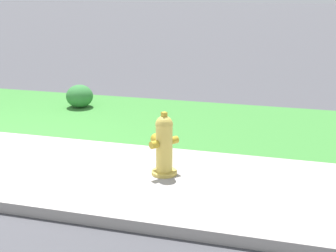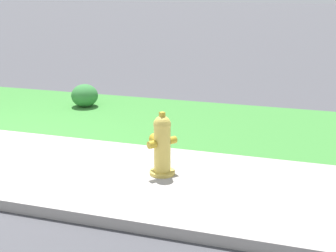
{
  "view_description": "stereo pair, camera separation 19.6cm",
  "coord_description": "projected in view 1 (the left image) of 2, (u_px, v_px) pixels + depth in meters",
  "views": [
    {
      "loc": [
        4.03,
        -4.85,
        2.18
      ],
      "look_at": [
        2.41,
        0.85,
        0.4
      ],
      "focal_mm": 50.0,
      "sensor_mm": 36.0,
      "label": 1
    },
    {
      "loc": [
        4.22,
        -4.8,
        2.18
      ],
      "look_at": [
        2.41,
        0.85,
        0.4
      ],
      "focal_mm": 50.0,
      "sensor_mm": 36.0,
      "label": 2
    }
  ],
  "objects": [
    {
      "name": "fire_hydrant_far_end",
      "position": [
        164.0,
        145.0,
        5.53
      ],
      "size": [
        0.35,
        0.35,
        0.78
      ],
      "rotation": [
        0.0,
        0.0,
        0.91
      ],
      "color": "gold",
      "rests_on": "ground"
    },
    {
      "name": "grass_verge",
      "position": [
        64.0,
        112.0,
        8.44
      ],
      "size": [
        18.0,
        2.79,
        0.01
      ],
      "primitive_type": "cube",
      "color": "#387A33",
      "rests_on": "ground"
    },
    {
      "name": "shrub_bush_mid_verge",
      "position": [
        80.0,
        96.0,
        8.7
      ],
      "size": [
        0.5,
        0.5,
        0.42
      ],
      "color": "#337538",
      "rests_on": "ground"
    }
  ]
}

